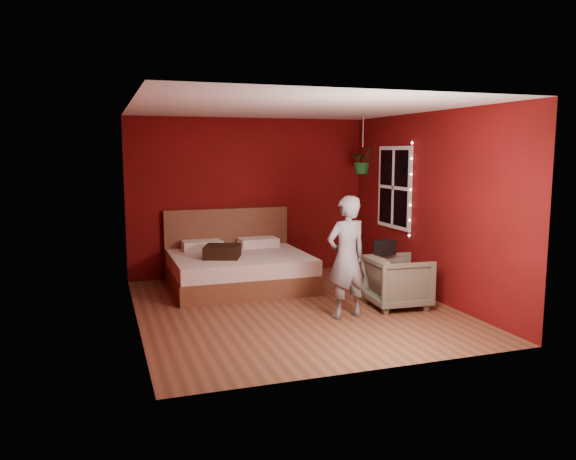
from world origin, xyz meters
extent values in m
plane|color=brown|center=(0.00, 0.00, 0.00)|extent=(4.50, 4.50, 0.00)
cube|color=maroon|center=(0.00, 2.26, 1.30)|extent=(4.00, 0.02, 2.60)
cube|color=maroon|center=(0.00, -2.26, 1.30)|extent=(4.00, 0.02, 2.60)
cube|color=maroon|center=(-2.01, 0.00, 1.30)|extent=(0.02, 4.50, 2.60)
cube|color=maroon|center=(2.01, 0.00, 1.30)|extent=(0.02, 4.50, 2.60)
cube|color=white|center=(0.00, 0.00, 2.61)|extent=(4.00, 4.50, 0.02)
cube|color=white|center=(1.97, 0.90, 1.50)|extent=(0.04, 0.97, 1.27)
cube|color=black|center=(1.96, 0.90, 1.50)|extent=(0.02, 0.85, 1.15)
cube|color=white|center=(1.95, 0.90, 1.50)|extent=(0.03, 0.05, 1.15)
cube|color=white|center=(1.95, 0.90, 1.50)|extent=(0.03, 0.85, 0.05)
cylinder|color=silver|center=(1.94, 0.38, 1.50)|extent=(0.01, 0.01, 1.45)
sphere|color=#FFF2CC|center=(1.94, 0.38, 0.83)|extent=(0.04, 0.04, 0.04)
sphere|color=#FFF2CC|center=(1.94, 0.38, 1.05)|extent=(0.04, 0.04, 0.04)
sphere|color=#FFF2CC|center=(1.94, 0.38, 1.27)|extent=(0.04, 0.04, 0.04)
sphere|color=#FFF2CC|center=(1.94, 0.38, 1.50)|extent=(0.04, 0.04, 0.04)
sphere|color=#FFF2CC|center=(1.94, 0.38, 1.73)|extent=(0.04, 0.04, 0.04)
sphere|color=#FFF2CC|center=(1.94, 0.38, 1.95)|extent=(0.04, 0.04, 0.04)
sphere|color=#FFF2CC|center=(1.94, 0.38, 2.17)|extent=(0.04, 0.04, 0.04)
cube|color=brown|center=(-0.40, 1.33, 0.14)|extent=(2.05, 1.74, 0.29)
cube|color=silver|center=(-0.40, 1.33, 0.40)|extent=(2.01, 1.71, 0.23)
cube|color=brown|center=(-0.40, 2.16, 0.56)|extent=(2.05, 0.08, 1.13)
cube|color=white|center=(-0.86, 1.91, 0.58)|extent=(0.61, 0.39, 0.14)
cube|color=white|center=(0.06, 1.91, 0.58)|extent=(0.61, 0.39, 0.14)
imported|color=slate|center=(0.48, -0.60, 0.76)|extent=(0.61, 0.45, 1.52)
imported|color=#5D5A49|center=(1.33, -0.39, 0.34)|extent=(0.80, 0.78, 0.69)
cube|color=black|center=(1.21, -0.24, 0.79)|extent=(0.29, 0.18, 0.19)
cube|color=black|center=(-0.70, 1.17, 0.60)|extent=(0.64, 0.64, 0.18)
cylinder|color=silver|center=(1.55, 1.18, 2.36)|extent=(0.01, 0.01, 0.48)
imported|color=#164F1F|center=(1.55, 1.18, 1.91)|extent=(0.40, 0.36, 0.42)
camera|label=1|loc=(-2.38, -6.80, 2.05)|focal=35.00mm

